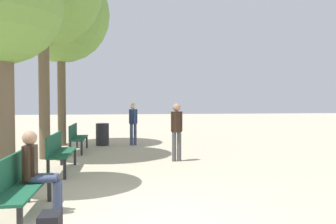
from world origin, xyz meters
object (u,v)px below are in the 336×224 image
bench_row_1 (59,149)px  bench_row_2 (76,135)px  pedestrian_mid (133,121)px  trash_bin (102,134)px  pedestrian_near (177,128)px  person_seated (38,169)px  bench_row_0 (18,182)px  tree_row_2 (61,15)px

bench_row_1 → bench_row_2: bearing=90.0°
pedestrian_mid → trash_bin: pedestrian_mid is taller
pedestrian_near → trash_bin: 4.43m
person_seated → bench_row_2: bearing=92.1°
pedestrian_near → bench_row_2: bearing=143.2°
bench_row_0 → bench_row_2: 6.52m
tree_row_2 → pedestrian_near: (3.81, -3.98, -4.10)m
trash_bin → tree_row_2: bearing=172.4°
bench_row_0 → bench_row_2: size_ratio=1.00×
tree_row_2 → bench_row_2: bearing=-66.0°
pedestrian_near → trash_bin: pedestrian_near is taller
bench_row_0 → bench_row_1: 3.26m
tree_row_2 → person_seated: size_ratio=5.49×
bench_row_2 → person_seated: bearing=-87.9°
bench_row_2 → person_seated: person_seated is taller
bench_row_0 → pedestrian_near: size_ratio=1.07×
trash_bin → pedestrian_near: bearing=-59.0°
tree_row_2 → trash_bin: tree_row_2 is taller
trash_bin → bench_row_0: bearing=-95.7°
pedestrian_mid → bench_row_1: bearing=-113.2°
bench_row_0 → trash_bin: 8.04m
pedestrian_near → person_seated: bearing=-125.3°
bench_row_2 → pedestrian_near: bearing=-36.8°
bench_row_1 → pedestrian_near: pedestrian_near is taller
bench_row_1 → pedestrian_mid: (1.99, 4.64, 0.39)m
trash_bin → bench_row_2: bearing=-118.4°
trash_bin → person_seated: bearing=-94.2°
pedestrian_near → pedestrian_mid: size_ratio=1.01×
bench_row_2 → bench_row_0: bearing=-90.0°
bench_row_0 → trash_bin: bench_row_0 is taller
bench_row_1 → person_seated: person_seated is taller
bench_row_0 → bench_row_1: same height
tree_row_2 → pedestrian_mid: bearing=-6.4°
bench_row_2 → tree_row_2: bearing=114.0°
bench_row_0 → bench_row_1: bearing=90.0°
pedestrian_near → pedestrian_mid: bearing=106.3°
bench_row_1 → tree_row_2: bearing=98.6°
bench_row_1 → pedestrian_mid: 5.06m
bench_row_1 → pedestrian_near: size_ratio=1.07×
bench_row_0 → pedestrian_mid: pedestrian_mid is taller
bench_row_2 → pedestrian_near: size_ratio=1.07×
pedestrian_mid → trash_bin: (-1.19, 0.10, -0.51)m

